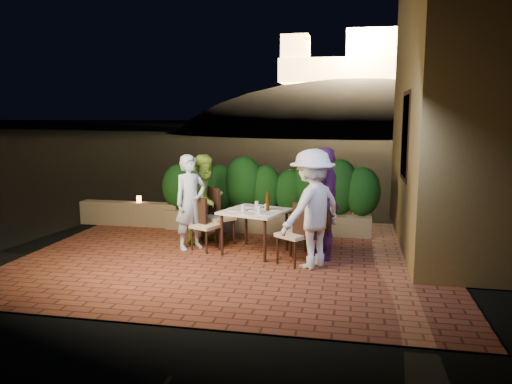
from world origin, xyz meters
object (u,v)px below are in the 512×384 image
(dining_table, at_px, (255,232))
(diner_white, at_px, (312,209))
(chair_right_back, at_px, (308,226))
(parapet_lamp, at_px, (139,199))
(chair_left_front, at_px, (206,225))
(bowl, at_px, (260,206))
(diner_green, at_px, (206,199))
(chair_right_front, at_px, (294,233))
(diner_purple, at_px, (325,203))
(chair_left_back, at_px, (219,216))
(beer_bottle, at_px, (268,201))
(diner_blue, at_px, (191,202))

(dining_table, relative_size, diner_white, 0.54)
(chair_right_back, height_order, parapet_lamp, chair_right_back)
(chair_left_front, relative_size, diner_white, 0.49)
(bowl, distance_m, diner_green, 1.14)
(chair_right_front, distance_m, diner_purple, 0.76)
(diner_green, height_order, diner_white, diner_white)
(chair_right_front, relative_size, diner_green, 0.61)
(dining_table, xyz_separation_m, chair_right_back, (0.91, -0.05, 0.15))
(chair_left_back, xyz_separation_m, parapet_lamp, (-2.10, 1.16, 0.06))
(chair_right_back, bearing_deg, diner_purple, -151.93)
(chair_right_back, bearing_deg, chair_right_front, 103.41)
(bowl, relative_size, chair_left_back, 0.17)
(beer_bottle, bearing_deg, chair_right_back, -5.41)
(chair_left_back, xyz_separation_m, chair_right_front, (1.52, -1.00, -0.01))
(dining_table, height_order, chair_right_front, chair_right_front)
(beer_bottle, height_order, diner_green, diner_green)
(chair_right_front, bearing_deg, chair_left_back, 2.84)
(dining_table, bearing_deg, chair_right_front, -34.65)
(diner_white, bearing_deg, chair_left_back, -84.31)
(chair_left_back, height_order, diner_blue, diner_blue)
(chair_right_front, bearing_deg, diner_green, 4.70)
(beer_bottle, distance_m, chair_right_back, 0.80)
(parapet_lamp, bearing_deg, chair_left_front, -39.53)
(diner_blue, bearing_deg, dining_table, -51.57)
(bowl, bearing_deg, chair_right_front, -47.90)
(chair_left_front, bearing_deg, diner_blue, -163.45)
(parapet_lamp, bearing_deg, beer_bottle, -27.86)
(chair_left_front, bearing_deg, chair_right_front, 7.97)
(bowl, distance_m, chair_left_front, 1.01)
(parapet_lamp, bearing_deg, chair_left_back, -28.95)
(diner_purple, bearing_deg, diner_green, -112.05)
(chair_right_front, relative_size, diner_blue, 0.60)
(chair_right_back, relative_size, diner_green, 0.64)
(diner_white, xyz_separation_m, diner_purple, (0.17, 0.54, -0.00))
(beer_bottle, relative_size, diner_white, 0.18)
(chair_right_front, bearing_deg, dining_table, 1.54)
(dining_table, distance_m, chair_right_back, 0.93)
(dining_table, height_order, beer_bottle, beer_bottle)
(bowl, relative_size, chair_right_back, 0.16)
(diner_white, bearing_deg, beer_bottle, -90.78)
(chair_left_back, bearing_deg, beer_bottle, 15.01)
(dining_table, relative_size, diner_purple, 0.54)
(dining_table, relative_size, diner_blue, 0.59)
(parapet_lamp, bearing_deg, diner_blue, -43.12)
(chair_left_front, xyz_separation_m, chair_right_back, (1.79, -0.06, 0.07))
(diner_green, relative_size, parapet_lamp, 11.74)
(diner_white, bearing_deg, diner_blue, -69.71)
(chair_left_back, bearing_deg, diner_green, -159.33)
(dining_table, distance_m, bowl, 0.48)
(dining_table, height_order, diner_purple, diner_purple)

